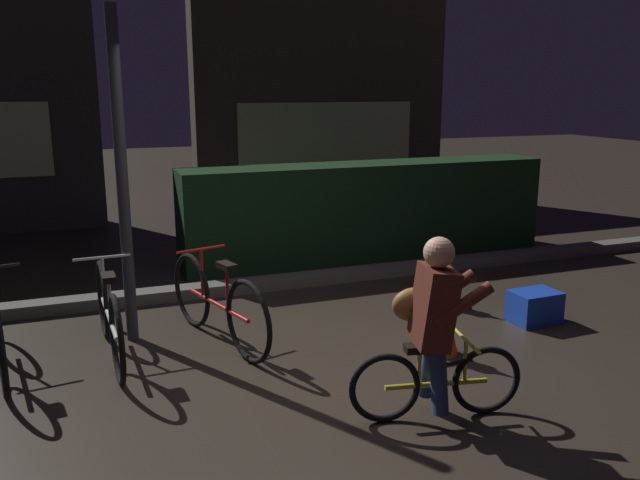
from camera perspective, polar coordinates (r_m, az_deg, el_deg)
ground_plane at (r=5.24m, az=0.29°, el=-11.24°), size 40.00×40.00×0.00m
sidewalk_curb at (r=7.18m, az=-6.05°, el=-3.93°), size 12.00×0.24×0.12m
hedge_row at (r=8.47m, az=4.12°, el=2.59°), size 4.80×0.70×1.22m
storefront_right at (r=12.47m, az=0.20°, el=11.99°), size 4.84×0.54×3.82m
street_post at (r=5.71m, az=-16.83°, el=4.97°), size 0.10×0.10×2.81m
parked_bike_center_left at (r=5.60m, az=-17.86°, el=-6.30°), size 0.46×1.72×0.79m
parked_bike_center_right at (r=5.70m, az=-8.87°, el=-5.45°), size 0.55×1.66×0.79m
traffic_cone_near at (r=5.46m, az=10.67°, el=-7.16°), size 0.36×0.36×0.60m
traffic_cone_far at (r=6.69m, az=11.06°, el=-3.43°), size 0.36×0.36×0.58m
blue_crate at (r=6.50m, az=18.15°, el=-5.55°), size 0.45×0.34×0.30m
cyclist at (r=4.38m, az=9.84°, el=-7.56°), size 1.17×0.59×1.25m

